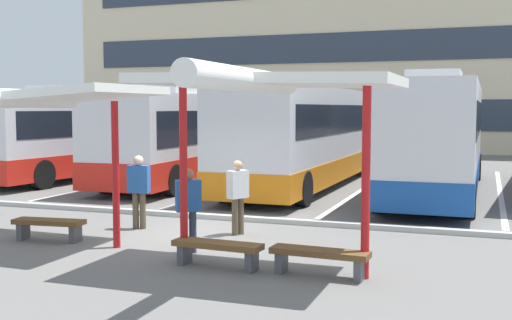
# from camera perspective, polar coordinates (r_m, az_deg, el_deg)

# --- Properties ---
(ground_plane) EXTENTS (160.00, 160.00, 0.00)m
(ground_plane) POSITION_cam_1_polar(r_m,az_deg,el_deg) (14.13, -5.97, -6.55)
(ground_plane) COLOR slate
(coach_bus_0) EXTENTS (3.63, 10.93, 3.55)m
(coach_bus_0) POSITION_cam_1_polar(r_m,az_deg,el_deg) (26.13, -14.86, 2.10)
(coach_bus_0) COLOR silver
(coach_bus_0) RESTS_ON ground
(coach_bus_1) EXTENTS (2.86, 10.42, 3.56)m
(coach_bus_1) POSITION_cam_1_polar(r_m,az_deg,el_deg) (23.56, -6.32, 1.96)
(coach_bus_1) COLOR silver
(coach_bus_1) RESTS_ON ground
(coach_bus_2) EXTENTS (2.78, 12.53, 3.75)m
(coach_bus_2) POSITION_cam_1_polar(r_m,az_deg,el_deg) (22.41, 4.70, 2.12)
(coach_bus_2) COLOR silver
(coach_bus_2) RESTS_ON ground
(coach_bus_3) EXTENTS (2.63, 12.17, 3.83)m
(coach_bus_3) POSITION_cam_1_polar(r_m,az_deg,el_deg) (21.17, 15.91, 1.92)
(coach_bus_3) COLOR silver
(coach_bus_3) RESTS_ON ground
(lane_stripe_0) EXTENTS (0.16, 14.00, 0.01)m
(lane_stripe_0) POSITION_cam_1_polar(r_m,az_deg,el_deg) (28.05, -17.42, -1.13)
(lane_stripe_0) COLOR white
(lane_stripe_0) RESTS_ON ground
(lane_stripe_1) EXTENTS (0.16, 14.00, 0.01)m
(lane_stripe_1) POSITION_cam_1_polar(r_m,az_deg,el_deg) (25.65, -9.65, -1.51)
(lane_stripe_1) COLOR white
(lane_stripe_1) RESTS_ON ground
(lane_stripe_2) EXTENTS (0.16, 14.00, 0.01)m
(lane_stripe_2) POSITION_cam_1_polar(r_m,az_deg,el_deg) (23.81, -0.48, -1.92)
(lane_stripe_2) COLOR white
(lane_stripe_2) RESTS_ON ground
(lane_stripe_3) EXTENTS (0.16, 14.00, 0.01)m
(lane_stripe_3) POSITION_cam_1_polar(r_m,az_deg,el_deg) (22.67, 9.91, -2.33)
(lane_stripe_3) COLOR white
(lane_stripe_3) RESTS_ON ground
(lane_stripe_4) EXTENTS (0.16, 14.00, 0.01)m
(lane_stripe_4) POSITION_cam_1_polar(r_m,az_deg,el_deg) (22.34, 21.00, -2.67)
(lane_stripe_4) COLOR white
(lane_stripe_4) RESTS_ON ground
(waiting_shelter_0) EXTENTS (4.31, 4.78, 3.19)m
(waiting_shelter_0) POSITION_cam_1_polar(r_m,az_deg,el_deg) (13.44, -19.17, 5.02)
(waiting_shelter_0) COLOR red
(waiting_shelter_0) RESTS_ON ground
(bench_0) EXTENTS (1.54, 0.59, 0.45)m
(bench_0) POSITION_cam_1_polar(r_m,az_deg,el_deg) (13.90, -18.03, -5.56)
(bench_0) COLOR brown
(bench_0) RESTS_ON ground
(waiting_shelter_1) EXTENTS (4.23, 4.47, 3.35)m
(waiting_shelter_1) POSITION_cam_1_polar(r_m,az_deg,el_deg) (10.41, 0.82, 6.66)
(waiting_shelter_1) COLOR red
(waiting_shelter_1) RESTS_ON ground
(bench_1) EXTENTS (1.62, 0.52, 0.45)m
(bench_1) POSITION_cam_1_polar(r_m,az_deg,el_deg) (11.09, -3.47, -7.91)
(bench_1) COLOR brown
(bench_1) RESTS_ON ground
(bench_2) EXTENTS (1.65, 0.51, 0.45)m
(bench_2) POSITION_cam_1_polar(r_m,az_deg,el_deg) (10.55, 5.71, -8.57)
(bench_2) COLOR brown
(bench_2) RESTS_ON ground
(platform_kerb) EXTENTS (44.00, 0.24, 0.12)m
(platform_kerb) POSITION_cam_1_polar(r_m,az_deg,el_deg) (15.77, -3.04, -5.13)
(platform_kerb) COLOR #ADADA8
(platform_kerb) RESTS_ON ground
(waiting_passenger_0) EXTENTS (0.50, 0.46, 1.61)m
(waiting_passenger_0) POSITION_cam_1_polar(r_m,az_deg,el_deg) (12.13, -6.07, -3.99)
(waiting_passenger_0) COLOR #33384C
(waiting_passenger_0) RESTS_ON ground
(waiting_passenger_1) EXTENTS (0.51, 0.29, 1.67)m
(waiting_passenger_1) POSITION_cam_1_polar(r_m,az_deg,el_deg) (14.70, -10.44, -2.34)
(waiting_passenger_1) COLOR brown
(waiting_passenger_1) RESTS_ON ground
(waiting_passenger_2) EXTENTS (0.41, 0.52, 1.62)m
(waiting_passenger_2) POSITION_cam_1_polar(r_m,az_deg,el_deg) (13.78, -1.64, -2.90)
(waiting_passenger_2) COLOR brown
(waiting_passenger_2) RESTS_ON ground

